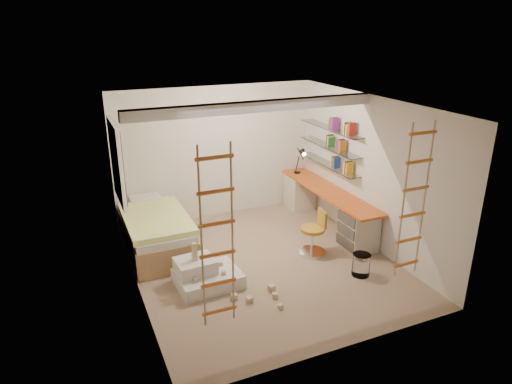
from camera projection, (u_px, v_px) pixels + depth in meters
name	position (u px, v px, depth m)	size (l,w,h in m)	color
floor	(263.00, 264.00, 7.46)	(4.50, 4.50, 0.00)	#9A7E63
ceiling_beam	(256.00, 107.00, 6.83)	(4.00, 0.18, 0.16)	white
window_frame	(117.00, 162.00, 7.46)	(0.06, 1.15, 1.35)	white
window_blind	(119.00, 162.00, 7.48)	(0.02, 1.00, 1.20)	#4C2D1E
rope_ladder_left	(217.00, 239.00, 4.92)	(0.41, 0.04, 2.13)	#CF6423
rope_ladder_right	(414.00, 202.00, 5.93)	(0.41, 0.04, 2.13)	orange
waste_bin	(361.00, 265.00, 7.07)	(0.28, 0.28, 0.35)	white
desk	(327.00, 206.00, 8.70)	(0.56, 2.80, 0.75)	#D65719
shelves	(329.00, 147.00, 8.60)	(0.25, 1.80, 0.71)	white
bed	(156.00, 231.00, 7.84)	(1.02, 2.00, 0.69)	#AD7F51
task_lamp	(301.00, 157.00, 9.24)	(0.14, 0.36, 0.57)	black
swivel_chair	(314.00, 238.00, 7.69)	(0.52, 0.52, 0.78)	#B98523
play_platform	(205.00, 275.00, 6.82)	(0.97, 0.78, 0.41)	silver
toy_blocks	(229.00, 277.00, 6.61)	(1.11, 1.16, 0.68)	#CCB284
books	(330.00, 140.00, 8.55)	(0.14, 0.70, 0.92)	yellow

